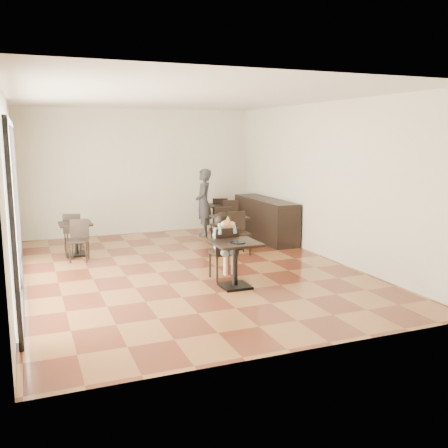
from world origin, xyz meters
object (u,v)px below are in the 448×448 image
chair_mid_a (221,225)px  chair_back_a (220,214)px  cafe_table_left (76,239)px  chair_mid_b (239,234)px  adult_patron (204,203)px  chair_back_b (231,219)px  child (223,246)px  cafe_table_back (220,218)px  child_table (235,265)px  child_chair (223,253)px  chair_left_a (73,231)px  cafe_table_mid (230,233)px  chair_left_b (79,241)px

chair_mid_a → chair_back_a: bearing=-109.5°
cafe_table_left → chair_mid_b: size_ratio=0.77×
adult_patron → chair_back_b: size_ratio=1.90×
child → cafe_table_back: (1.55, 4.09, -0.22)m
chair_mid_a → chair_back_a: chair_mid_a is taller
child_table → child_chair: size_ratio=0.83×
chair_left_a → chair_back_a: size_ratio=0.94×
child_table → cafe_table_mid: 2.89m
cafe_table_mid → chair_back_a: 2.26m
cafe_table_mid → chair_back_b: chair_back_b is taller
child → chair_left_b: child is taller
child_chair → chair_mid_b: size_ratio=1.04×
child_table → chair_back_b: bearing=68.2°
chair_left_a → chair_back_b: chair_back_b is taller
child_table → chair_mid_a: bearing=72.6°
cafe_table_left → cafe_table_back: size_ratio=0.94×
chair_mid_b → chair_left_b: (-3.26, 0.66, -0.03)m
chair_back_a → adult_patron: bearing=58.4°
cafe_table_back → chair_mid_a: (-0.53, -1.39, 0.08)m
child → chair_back_b: 3.91m
child_chair → chair_left_b: (-2.24, 2.27, -0.05)m
child_chair → chair_mid_a: size_ratio=1.04×
cafe_table_left → chair_back_a: 4.16m
adult_patron → child_chair: bearing=4.1°
chair_left_a → chair_mid_b: bearing=165.9°
cafe_table_left → child_table: bearing=-56.4°
cafe_table_left → chair_back_a: (3.88, 1.51, 0.10)m
child → cafe_table_back: child is taller
cafe_table_mid → chair_back_a: chair_back_a is taller
chair_mid_b → chair_left_b: size_ratio=1.07×
chair_left_b → chair_left_a: bearing=104.4°
child → chair_mid_b: size_ratio=1.31×
cafe_table_left → chair_mid_a: size_ratio=0.77×
cafe_table_left → chair_left_a: (-0.00, 0.55, 0.07)m
chair_back_a → chair_mid_b: bearing=96.0°
cafe_table_left → chair_left_b: (0.00, -0.55, 0.07)m
cafe_table_back → chair_back_a: 0.27m
child → chair_mid_b: child is taller
child_chair → chair_mid_b: (1.02, 1.61, -0.02)m
child_chair → chair_back_a: bearing=-110.7°
cafe_table_mid → cafe_table_back: cafe_table_mid is taller
child_chair → cafe_table_back: child_chair is taller
adult_patron → chair_mid_a: size_ratio=1.89×
cafe_table_left → chair_mid_b: chair_mid_b is taller
chair_back_a → chair_mid_a: bearing=87.9°
cafe_table_left → chair_left_a: chair_left_a is taller
child → cafe_table_back: bearing=69.3°
chair_left_b → cafe_table_back: bearing=40.1°
chair_back_a → chair_back_b: (0.00, -0.79, 0.00)m
child_chair → chair_left_b: 3.19m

